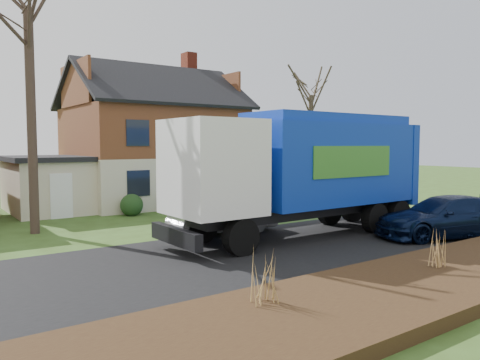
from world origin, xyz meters
TOP-DOWN VIEW (x-y plane):
  - ground at (0.00, 0.00)m, footprint 120.00×120.00m
  - road at (0.00, 0.00)m, footprint 80.00×7.00m
  - mulch_verge at (0.00, -5.30)m, footprint 80.00×3.50m
  - main_house at (1.49, 13.91)m, footprint 12.95×8.95m
  - garbage_truck at (2.19, 1.13)m, footprint 10.66×2.93m
  - silver_sedan at (-0.10, 3.31)m, footprint 4.29×1.59m
  - navy_wagon at (6.12, -2.10)m, footprint 5.68×3.90m
  - tree_front_east at (11.38, 10.45)m, footprint 3.40×3.40m
  - tree_back at (5.34, 22.66)m, footprint 3.55×3.55m
  - grass_clump_west at (-4.35, -4.55)m, footprint 0.38×0.31m
  - grass_clump_mid at (0.99, -4.99)m, footprint 0.33×0.27m

SIDE VIEW (x-z plane):
  - ground at x=0.00m, z-range 0.00..0.00m
  - road at x=0.00m, z-range 0.00..0.02m
  - mulch_verge at x=0.00m, z-range 0.00..0.30m
  - silver_sedan at x=-0.10m, z-range 0.00..1.40m
  - grass_clump_mid at x=0.99m, z-range 0.30..1.22m
  - navy_wagon at x=6.12m, z-range 0.00..1.53m
  - grass_clump_west at x=-4.35m, z-range 0.30..1.31m
  - garbage_truck at x=2.19m, z-range 0.35..4.91m
  - main_house at x=1.49m, z-range -0.60..8.66m
  - tree_front_east at x=11.38m, z-range 2.95..12.38m
  - tree_back at x=5.34m, z-range 3.75..15.00m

